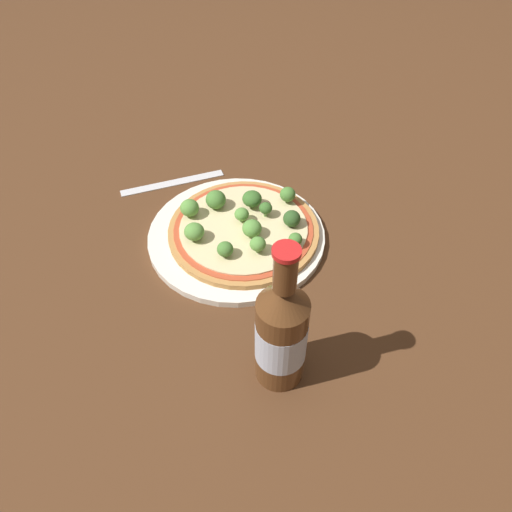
% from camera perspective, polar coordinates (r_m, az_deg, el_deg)
% --- Properties ---
extents(ground_plane, '(3.00, 3.00, 0.00)m').
position_cam_1_polar(ground_plane, '(0.85, -1.41, 2.11)').
color(ground_plane, '#4C2D19').
extents(plate, '(0.30, 0.30, 0.01)m').
position_cam_1_polar(plate, '(0.85, -2.24, 2.34)').
color(plate, silver).
rests_on(plate, ground_plane).
extents(pizza, '(0.25, 0.25, 0.01)m').
position_cam_1_polar(pizza, '(0.84, -1.41, 3.19)').
color(pizza, '#B77F42').
rests_on(pizza, plate).
extents(broccoli_floret_0, '(0.03, 0.03, 0.03)m').
position_cam_1_polar(broccoli_floret_0, '(0.81, -0.71, 3.06)').
color(broccoli_floret_0, '#6B8E51').
rests_on(broccoli_floret_0, pizza).
extents(broccoli_floret_1, '(0.03, 0.03, 0.03)m').
position_cam_1_polar(broccoli_floret_1, '(0.78, -3.55, 0.78)').
color(broccoli_floret_1, '#6B8E51').
rests_on(broccoli_floret_1, pizza).
extents(broccoli_floret_2, '(0.03, 0.03, 0.03)m').
position_cam_1_polar(broccoli_floret_2, '(0.85, -7.60, 5.47)').
color(broccoli_floret_2, '#6B8E51').
rests_on(broccoli_floret_2, pizza).
extents(broccoli_floret_3, '(0.03, 0.03, 0.03)m').
position_cam_1_polar(broccoli_floret_3, '(0.83, 4.11, 4.29)').
color(broccoli_floret_3, '#6B8E51').
rests_on(broccoli_floret_3, pizza).
extents(broccoli_floret_4, '(0.03, 0.03, 0.03)m').
position_cam_1_polar(broccoli_floret_4, '(0.86, -0.46, 6.56)').
color(broccoli_floret_4, '#6B8E51').
rests_on(broccoli_floret_4, pizza).
extents(broccoli_floret_5, '(0.03, 0.03, 0.03)m').
position_cam_1_polar(broccoli_floret_5, '(0.78, 0.21, 1.37)').
color(broccoli_floret_5, '#6B8E51').
rests_on(broccoli_floret_5, pizza).
extents(broccoli_floret_6, '(0.02, 0.02, 0.02)m').
position_cam_1_polar(broccoli_floret_6, '(0.80, 4.53, 1.94)').
color(broccoli_floret_6, '#6B8E51').
rests_on(broccoli_floret_6, pizza).
extents(broccoli_floret_7, '(0.03, 0.03, 0.03)m').
position_cam_1_polar(broccoli_floret_7, '(0.86, -4.62, 6.45)').
color(broccoli_floret_7, '#6B8E51').
rests_on(broccoli_floret_7, pizza).
extents(broccoli_floret_8, '(0.02, 0.02, 0.03)m').
position_cam_1_polar(broccoli_floret_8, '(0.84, 1.25, 5.35)').
color(broccoli_floret_8, '#6B8E51').
rests_on(broccoli_floret_8, pizza).
extents(broccoli_floret_9, '(0.03, 0.03, 0.03)m').
position_cam_1_polar(broccoli_floret_9, '(0.87, 3.64, 7.03)').
color(broccoli_floret_9, '#6B8E51').
rests_on(broccoli_floret_9, pizza).
extents(broccoli_floret_10, '(0.02, 0.02, 0.03)m').
position_cam_1_polar(broccoli_floret_10, '(0.83, -1.65, 4.78)').
color(broccoli_floret_10, '#6B8E51').
rests_on(broccoli_floret_10, pizza).
extents(broccoli_floret_11, '(0.03, 0.03, 0.03)m').
position_cam_1_polar(broccoli_floret_11, '(0.81, -7.08, 2.78)').
color(broccoli_floret_11, '#6B8E51').
rests_on(broccoli_floret_11, pizza).
extents(beer_bottle, '(0.07, 0.07, 0.24)m').
position_cam_1_polar(beer_bottle, '(0.62, 2.92, -8.75)').
color(beer_bottle, '#563319').
rests_on(beer_bottle, ground_plane).
extents(fork, '(0.07, 0.19, 0.00)m').
position_cam_1_polar(fork, '(0.97, -9.50, 8.26)').
color(fork, silver).
rests_on(fork, ground_plane).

